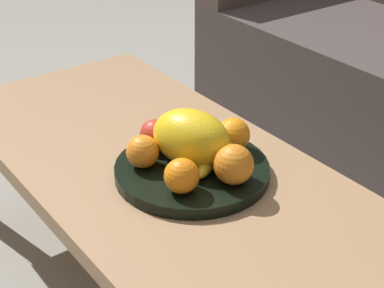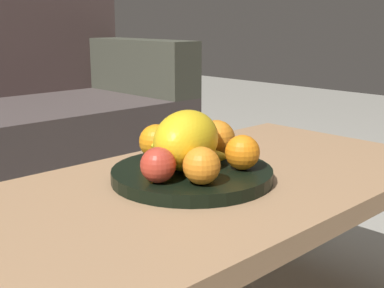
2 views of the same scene
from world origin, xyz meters
TOP-DOWN VIEW (x-y plane):
  - coffee_table at (0.00, 0.00)m, footprint 1.26×0.56m
  - fruit_bowl at (0.06, 0.02)m, footprint 0.32×0.32m
  - melon_large_front at (0.05, 0.03)m, footprint 0.20×0.17m
  - orange_front at (0.06, 0.13)m, footprint 0.07×0.07m
  - orange_left at (-0.00, -0.06)m, footprint 0.07×0.07m
  - orange_right at (0.16, 0.05)m, footprint 0.08×0.08m
  - orange_back at (0.12, -0.05)m, footprint 0.07×0.07m
  - apple_front at (-0.05, -0.00)m, footprint 0.07×0.07m
  - banana_bunch at (0.08, 0.06)m, footprint 0.17×0.14m

SIDE VIEW (x-z plane):
  - coffee_table at x=0.00m, z-range 0.15..0.54m
  - fruit_bowl at x=0.06m, z-range 0.39..0.41m
  - banana_bunch at x=0.08m, z-range 0.41..0.47m
  - apple_front at x=-0.05m, z-range 0.41..0.48m
  - orange_left at x=0.00m, z-range 0.41..0.48m
  - orange_back at x=0.12m, z-range 0.41..0.48m
  - orange_front at x=0.06m, z-range 0.41..0.49m
  - orange_right at x=0.16m, z-range 0.41..0.49m
  - melon_large_front at x=0.05m, z-range 0.41..0.53m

